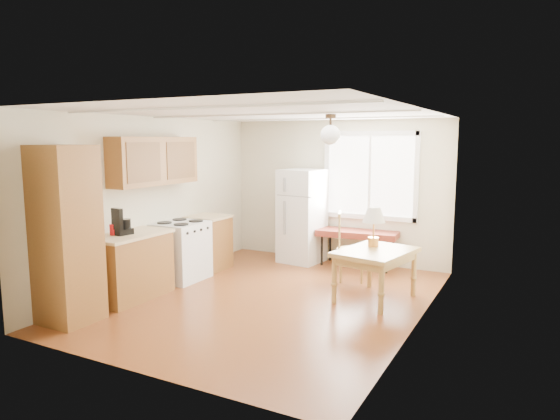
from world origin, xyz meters
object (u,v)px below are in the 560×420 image
Objects in this scene: refrigerator at (302,216)px; bench at (357,234)px; dining_table at (375,257)px; chair at (345,242)px.

bench is at bearing 12.71° from refrigerator.
refrigerator reaches higher than dining_table.
dining_table is at bearing -32.68° from refrigerator.
chair reaches higher than bench.
refrigerator is at bearing -178.95° from bench.
dining_table is 1.17× the size of chair.
chair is (1.11, -0.79, -0.21)m from refrigerator.
chair is at bearing -28.62° from refrigerator.
dining_table is at bearing -67.99° from bench.
refrigerator is at bearing 151.45° from dining_table.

